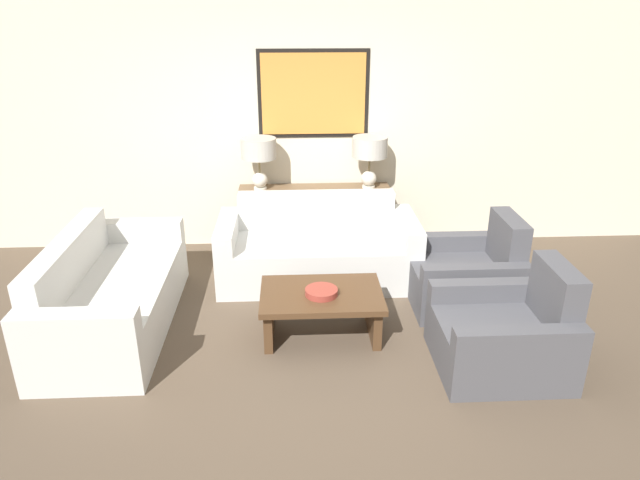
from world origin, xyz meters
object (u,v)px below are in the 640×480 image
(couch_by_back_wall, at_px, (318,251))
(decorative_bowl, at_px, (321,292))
(table_lamp_right, at_px, (370,152))
(armchair_near_back_wall, at_px, (467,276))
(table_lamp_left, at_px, (259,153))
(console_table, at_px, (315,220))
(couch_by_side, at_px, (110,296))
(coffee_table, at_px, (321,305))
(armchair_near_camera, at_px, (506,335))

(couch_by_back_wall, xyz_separation_m, decorative_bowl, (-0.02, -1.13, 0.14))
(table_lamp_right, bearing_deg, armchair_near_back_wall, -59.51)
(table_lamp_left, bearing_deg, decorative_bowl, -72.92)
(console_table, bearing_deg, couch_by_side, -139.11)
(table_lamp_right, height_order, coffee_table, table_lamp_right)
(couch_by_side, relative_size, armchair_near_back_wall, 2.07)
(armchair_near_camera, bearing_deg, coffee_table, 159.86)
(armchair_near_back_wall, bearing_deg, couch_by_back_wall, 156.59)
(couch_by_side, height_order, armchair_near_camera, armchair_near_camera)
(console_table, bearing_deg, decorative_bowl, -90.73)
(couch_by_back_wall, height_order, armchair_near_back_wall, armchair_near_back_wall)
(console_table, bearing_deg, couch_by_back_wall, -90.00)
(table_lamp_left, height_order, couch_by_back_wall, table_lamp_left)
(console_table, height_order, couch_by_side, couch_by_side)
(table_lamp_left, xyz_separation_m, couch_by_back_wall, (0.59, -0.71, -0.84))
(table_lamp_left, distance_m, armchair_near_camera, 3.14)
(console_table, xyz_separation_m, armchair_near_back_wall, (1.35, -1.30, -0.09))
(table_lamp_left, bearing_deg, couch_by_side, -127.89)
(table_lamp_right, xyz_separation_m, armchair_near_camera, (0.76, -2.31, -0.86))
(couch_by_side, xyz_separation_m, armchair_near_camera, (3.16, -0.74, -0.02))
(table_lamp_right, relative_size, coffee_table, 0.56)
(table_lamp_right, height_order, armchair_near_camera, table_lamp_right)
(table_lamp_left, relative_size, couch_by_back_wall, 0.29)
(decorative_bowl, xyz_separation_m, armchair_near_back_wall, (1.38, 0.55, -0.16))
(table_lamp_right, bearing_deg, decorative_bowl, -108.40)
(table_lamp_right, xyz_separation_m, couch_by_side, (-2.40, -1.57, -0.84))
(coffee_table, height_order, armchair_near_camera, armchair_near_camera)
(couch_by_back_wall, xyz_separation_m, armchair_near_camera, (1.35, -1.59, -0.02))
(couch_by_side, height_order, coffee_table, couch_by_side)
(table_lamp_left, xyz_separation_m, decorative_bowl, (0.57, -1.84, -0.70))
(coffee_table, relative_size, armchair_near_camera, 1.06)
(couch_by_back_wall, height_order, coffee_table, couch_by_back_wall)
(table_lamp_left, height_order, decorative_bowl, table_lamp_left)
(table_lamp_right, relative_size, couch_by_back_wall, 0.29)
(table_lamp_right, height_order, decorative_bowl, table_lamp_right)
(table_lamp_right, bearing_deg, coffee_table, -108.73)
(table_lamp_right, height_order, couch_by_back_wall, table_lamp_right)
(couch_by_side, bearing_deg, armchair_near_camera, -13.17)
(table_lamp_right, distance_m, couch_by_back_wall, 1.25)
(table_lamp_left, bearing_deg, armchair_near_back_wall, -33.72)
(table_lamp_right, bearing_deg, console_table, 180.00)
(table_lamp_right, xyz_separation_m, couch_by_back_wall, (-0.59, -0.71, -0.84))
(couch_by_back_wall, bearing_deg, table_lamp_left, 129.67)
(table_lamp_left, xyz_separation_m, armchair_near_camera, (1.94, -2.31, -0.86))
(table_lamp_left, distance_m, couch_by_side, 2.15)
(couch_by_side, xyz_separation_m, coffee_table, (1.79, -0.24, 0.00))
(couch_by_side, relative_size, armchair_near_camera, 2.07)
(table_lamp_left, distance_m, decorative_bowl, 2.05)
(table_lamp_left, bearing_deg, table_lamp_right, 0.00)
(console_table, xyz_separation_m, couch_by_back_wall, (0.00, -0.71, -0.07))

